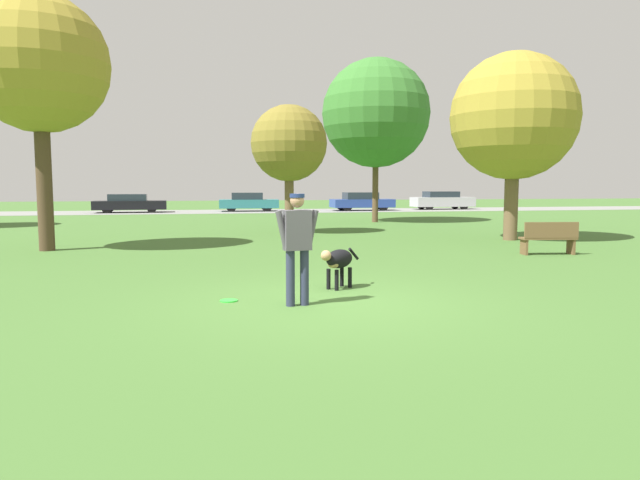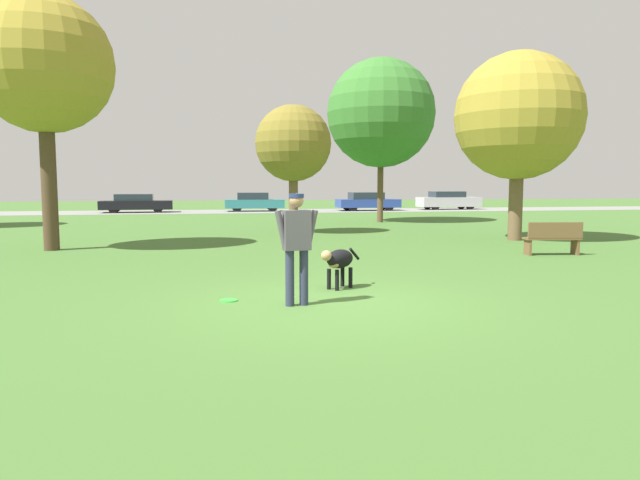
{
  "view_description": "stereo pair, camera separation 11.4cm",
  "coord_description": "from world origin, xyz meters",
  "px_view_note": "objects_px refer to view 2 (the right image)",
  "views": [
    {
      "loc": [
        -1.84,
        -8.22,
        1.75
      ],
      "look_at": [
        -0.0,
        0.53,
        0.9
      ],
      "focal_mm": 32.0,
      "sensor_mm": 36.0,
      "label": 1
    },
    {
      "loc": [
        -1.73,
        -8.24,
        1.75
      ],
      "look_at": [
        -0.0,
        0.53,
        0.9
      ],
      "focal_mm": 32.0,
      "sensor_mm": 36.0,
      "label": 2
    }
  ],
  "objects_px": {
    "tree_near_left": "(44,65)",
    "dog": "(339,261)",
    "tree_near_right": "(518,117)",
    "tree_mid_center": "(293,144)",
    "park_bench": "(553,237)",
    "person": "(297,240)",
    "tree_far_right": "(381,113)",
    "parked_car_silver": "(448,200)",
    "frisbee": "(229,300)",
    "parked_car_blue": "(367,201)",
    "parked_car_teal": "(254,202)",
    "parked_car_black": "(136,203)"
  },
  "relations": [
    {
      "from": "tree_mid_center",
      "to": "tree_far_right",
      "type": "bearing_deg",
      "value": 47.95
    },
    {
      "from": "parked_car_teal",
      "to": "park_bench",
      "type": "relative_size",
      "value": 2.83
    },
    {
      "from": "frisbee",
      "to": "parked_car_silver",
      "type": "distance_m",
      "value": 35.29
    },
    {
      "from": "person",
      "to": "tree_near_right",
      "type": "relative_size",
      "value": 0.28
    },
    {
      "from": "parked_car_teal",
      "to": "park_bench",
      "type": "bearing_deg",
      "value": -75.64
    },
    {
      "from": "person",
      "to": "tree_mid_center",
      "type": "distance_m",
      "value": 12.98
    },
    {
      "from": "tree_far_right",
      "to": "tree_mid_center",
      "type": "relative_size",
      "value": 1.65
    },
    {
      "from": "frisbee",
      "to": "tree_mid_center",
      "type": "height_order",
      "value": "tree_mid_center"
    },
    {
      "from": "parked_car_silver",
      "to": "parked_car_blue",
      "type": "bearing_deg",
      "value": -174.62
    },
    {
      "from": "park_bench",
      "to": "parked_car_blue",
      "type": "bearing_deg",
      "value": -87.89
    },
    {
      "from": "person",
      "to": "park_bench",
      "type": "height_order",
      "value": "person"
    },
    {
      "from": "tree_far_right",
      "to": "park_bench",
      "type": "bearing_deg",
      "value": -88.32
    },
    {
      "from": "tree_near_left",
      "to": "tree_mid_center",
      "type": "bearing_deg",
      "value": 30.08
    },
    {
      "from": "tree_mid_center",
      "to": "parked_car_silver",
      "type": "height_order",
      "value": "tree_mid_center"
    },
    {
      "from": "tree_near_right",
      "to": "parked_car_blue",
      "type": "relative_size",
      "value": 1.37
    },
    {
      "from": "dog",
      "to": "tree_near_left",
      "type": "distance_m",
      "value": 10.58
    },
    {
      "from": "person",
      "to": "parked_car_silver",
      "type": "xyz_separation_m",
      "value": [
        16.2,
        31.35,
        -0.3
      ]
    },
    {
      "from": "park_bench",
      "to": "tree_far_right",
      "type": "bearing_deg",
      "value": -80.71
    },
    {
      "from": "dog",
      "to": "tree_mid_center",
      "type": "distance_m",
      "value": 11.8
    },
    {
      "from": "parked_car_black",
      "to": "tree_far_right",
      "type": "bearing_deg",
      "value": -47.14
    },
    {
      "from": "dog",
      "to": "tree_near_right",
      "type": "distance_m",
      "value": 11.09
    },
    {
      "from": "tree_near_right",
      "to": "parked_car_blue",
      "type": "distance_m",
      "value": 22.32
    },
    {
      "from": "tree_near_left",
      "to": "tree_near_right",
      "type": "bearing_deg",
      "value": 0.71
    },
    {
      "from": "dog",
      "to": "tree_near_left",
      "type": "xyz_separation_m",
      "value": [
        -6.36,
        7.2,
        4.44
      ]
    },
    {
      "from": "person",
      "to": "tree_mid_center",
      "type": "height_order",
      "value": "tree_mid_center"
    },
    {
      "from": "tree_near_right",
      "to": "park_bench",
      "type": "xyz_separation_m",
      "value": [
        -1.14,
        -3.82,
        -3.48
      ]
    },
    {
      "from": "dog",
      "to": "tree_near_right",
      "type": "bearing_deg",
      "value": -173.48
    },
    {
      "from": "frisbee",
      "to": "tree_near_left",
      "type": "xyz_separation_m",
      "value": [
        -4.48,
        7.89,
        4.91
      ]
    },
    {
      "from": "tree_mid_center",
      "to": "tree_near_right",
      "type": "relative_size",
      "value": 0.79
    },
    {
      "from": "frisbee",
      "to": "tree_far_right",
      "type": "relative_size",
      "value": 0.03
    },
    {
      "from": "frisbee",
      "to": "parked_car_black",
      "type": "height_order",
      "value": "parked_car_black"
    },
    {
      "from": "tree_mid_center",
      "to": "tree_near_right",
      "type": "xyz_separation_m",
      "value": [
        6.6,
        -4.05,
        0.66
      ]
    },
    {
      "from": "dog",
      "to": "parked_car_blue",
      "type": "distance_m",
      "value": 30.72
    },
    {
      "from": "dog",
      "to": "tree_far_right",
      "type": "distance_m",
      "value": 18.66
    },
    {
      "from": "tree_near_left",
      "to": "dog",
      "type": "bearing_deg",
      "value": -48.54
    },
    {
      "from": "tree_far_right",
      "to": "tree_near_left",
      "type": "bearing_deg",
      "value": -141.47
    },
    {
      "from": "frisbee",
      "to": "parked_car_teal",
      "type": "xyz_separation_m",
      "value": [
        2.84,
        30.58,
        0.63
      ]
    },
    {
      "from": "tree_near_left",
      "to": "parked_car_teal",
      "type": "xyz_separation_m",
      "value": [
        7.32,
        22.69,
        -4.28
      ]
    },
    {
      "from": "tree_mid_center",
      "to": "park_bench",
      "type": "xyz_separation_m",
      "value": [
        5.46,
        -7.87,
        -2.82
      ]
    },
    {
      "from": "parked_car_silver",
      "to": "park_bench",
      "type": "xyz_separation_m",
      "value": [
        -8.9,
        -26.58,
        -0.21
      ]
    },
    {
      "from": "person",
      "to": "tree_far_right",
      "type": "distance_m",
      "value": 19.96
    },
    {
      "from": "tree_far_right",
      "to": "parked_car_black",
      "type": "distance_m",
      "value": 18.46
    },
    {
      "from": "tree_mid_center",
      "to": "parked_car_teal",
      "type": "xyz_separation_m",
      "value": [
        0.03,
        18.47,
        -2.63
      ]
    },
    {
      "from": "dog",
      "to": "tree_near_right",
      "type": "height_order",
      "value": "tree_near_right"
    },
    {
      "from": "dog",
      "to": "frisbee",
      "type": "xyz_separation_m",
      "value": [
        -1.88,
        -0.69,
        -0.48
      ]
    },
    {
      "from": "tree_near_left",
      "to": "parked_car_teal",
      "type": "distance_m",
      "value": 24.23
    },
    {
      "from": "park_bench",
      "to": "tree_near_left",
      "type": "bearing_deg",
      "value": -8.33
    },
    {
      "from": "tree_near_left",
      "to": "parked_car_blue",
      "type": "relative_size",
      "value": 1.55
    },
    {
      "from": "tree_near_right",
      "to": "person",
      "type": "bearing_deg",
      "value": -134.51
    },
    {
      "from": "parked_car_silver",
      "to": "tree_mid_center",
      "type": "bearing_deg",
      "value": -128.66
    }
  ]
}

